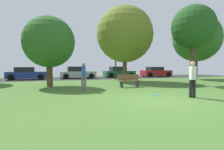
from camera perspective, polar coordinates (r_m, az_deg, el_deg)
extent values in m
plane|color=#47702D|center=(7.88, 14.16, -8.09)|extent=(44.00, 44.00, 0.00)
cube|color=#28282B|center=(22.90, -8.47, -0.98)|extent=(44.00, 6.40, 0.01)
cylinder|color=brown|center=(13.85, -19.22, 1.08)|extent=(0.44, 0.44, 2.21)
sphere|color=#2D6023|center=(13.96, -19.36, 9.88)|extent=(3.70, 3.70, 3.70)
cylinder|color=brown|center=(17.63, 4.06, 1.88)|extent=(0.40, 0.40, 2.42)
sphere|color=olive|center=(17.90, 4.10, 12.77)|extent=(5.47, 5.47, 5.47)
cylinder|color=brown|center=(15.35, 24.22, 3.72)|extent=(0.42, 0.42, 3.60)
sphere|color=#23511E|center=(15.65, 24.42, 13.77)|extent=(3.34, 3.34, 3.34)
cylinder|color=brown|center=(22.92, 25.13, 2.39)|extent=(0.34, 0.34, 2.88)
sphere|color=#2D6023|center=(23.15, 25.29, 10.60)|extent=(5.39, 5.39, 5.39)
cylinder|color=black|center=(9.31, 24.63, -3.95)|extent=(0.14, 0.14, 0.85)
cylinder|color=black|center=(9.26, 23.70, -3.97)|extent=(0.14, 0.14, 0.85)
cube|color=silver|center=(9.23, 24.26, 0.61)|extent=(0.33, 0.38, 0.64)
sphere|color=tan|center=(9.23, 24.31, 3.29)|extent=(0.23, 0.23, 0.23)
cylinder|color=slate|center=(10.69, -9.38, -2.87)|extent=(0.14, 0.14, 0.86)
cylinder|color=slate|center=(10.69, -8.52, -2.87)|extent=(0.14, 0.14, 0.86)
cube|color=#23519E|center=(10.64, -8.98, 1.17)|extent=(0.28, 0.36, 0.65)
sphere|color=tan|center=(10.64, -9.00, 3.54)|extent=(0.23, 0.23, 0.23)
cylinder|color=#2DB2E0|center=(9.39, 13.43, -6.26)|extent=(0.27, 0.27, 0.03)
cube|color=#233893|center=(22.24, -25.37, 0.01)|extent=(4.15, 1.71, 0.74)
cube|color=black|center=(22.24, -25.93, 1.61)|extent=(1.99, 1.50, 0.52)
cylinder|color=black|center=(22.99, -21.53, -0.34)|extent=(0.64, 0.22, 0.64)
cylinder|color=black|center=(21.29, -21.71, -0.57)|extent=(0.64, 0.22, 0.64)
cylinder|color=black|center=(23.29, -28.69, -0.44)|extent=(0.64, 0.22, 0.64)
cylinder|color=black|center=(21.61, -29.43, -0.68)|extent=(0.64, 0.22, 0.64)
cube|color=#B7B7BC|center=(22.64, -10.82, 0.26)|extent=(4.31, 1.86, 0.73)
cube|color=black|center=(22.59, -11.38, 1.91)|extent=(2.07, 1.63, 0.58)
cylinder|color=black|center=(23.83, -7.56, -0.07)|extent=(0.64, 0.22, 0.64)
cylinder|color=black|center=(22.01, -6.58, -0.29)|extent=(0.64, 0.22, 0.64)
cylinder|color=black|center=(23.40, -14.81, -0.19)|extent=(0.64, 0.22, 0.64)
cylinder|color=black|center=(21.55, -14.43, -0.42)|extent=(0.64, 0.22, 0.64)
cube|color=#195633|center=(24.50, 2.31, 0.47)|extent=(4.15, 1.79, 0.72)
cube|color=black|center=(24.41, 1.86, 2.00)|extent=(1.99, 1.57, 0.59)
cylinder|color=black|center=(25.89, 4.57, 0.17)|extent=(0.64, 0.22, 0.64)
cylinder|color=black|center=(24.27, 6.28, -0.01)|extent=(0.64, 0.22, 0.64)
cylinder|color=black|center=(24.86, -1.56, 0.07)|extent=(0.64, 0.22, 0.64)
cylinder|color=black|center=(23.17, -0.22, -0.12)|extent=(0.64, 0.22, 0.64)
cube|color=#B21E1E|center=(26.93, 13.82, 0.65)|extent=(4.34, 1.83, 0.77)
cube|color=black|center=(26.79, 13.44, 1.99)|extent=(2.08, 1.61, 0.50)
cylinder|color=black|center=(28.54, 15.37, 0.31)|extent=(0.64, 0.22, 0.64)
cylinder|color=black|center=(27.06, 17.57, 0.16)|extent=(0.64, 0.22, 0.64)
cylinder|color=black|center=(26.93, 10.04, 0.23)|extent=(0.64, 0.22, 0.64)
cylinder|color=black|center=(25.35, 12.06, 0.06)|extent=(0.64, 0.22, 0.64)
cube|color=brown|center=(12.71, 5.53, -1.88)|extent=(1.60, 0.44, 0.06)
cube|color=brown|center=(12.87, 5.17, -0.71)|extent=(1.60, 0.06, 0.40)
cube|color=#333338|center=(12.99, 7.94, -2.79)|extent=(0.10, 0.40, 0.45)
cube|color=#333338|center=(12.49, 3.03, -2.99)|extent=(0.10, 0.40, 0.45)
cylinder|color=#2D2D33|center=(19.92, 1.18, 4.97)|extent=(0.14, 0.14, 4.50)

